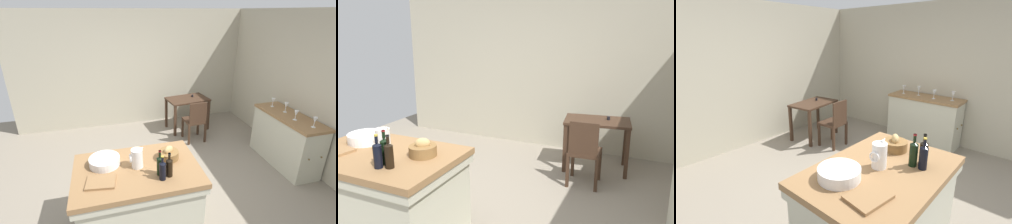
% 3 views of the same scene
% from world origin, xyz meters
% --- Properties ---
extents(ground_plane, '(6.76, 6.76, 0.00)m').
position_xyz_m(ground_plane, '(0.00, 0.00, 0.00)').
color(ground_plane, gray).
extents(wall_back, '(5.32, 0.12, 2.60)m').
position_xyz_m(wall_back, '(0.00, 2.60, 1.30)').
color(wall_back, '#B2AA93').
rests_on(wall_back, ground).
extents(island_table, '(1.41, 0.96, 0.90)m').
position_xyz_m(island_table, '(-0.46, -0.67, 0.49)').
color(island_table, olive).
rests_on(island_table, ground).
extents(writing_desk, '(0.97, 0.68, 0.78)m').
position_xyz_m(writing_desk, '(1.06, 1.90, 0.61)').
color(writing_desk, '#3D281C').
rests_on(writing_desk, ground).
extents(wooden_chair, '(0.42, 0.42, 0.89)m').
position_xyz_m(wooden_chair, '(1.01, 1.27, 0.48)').
color(wooden_chair, '#3D281C').
rests_on(wooden_chair, ground).
extents(pitcher, '(0.17, 0.13, 0.27)m').
position_xyz_m(pitcher, '(-0.45, -0.64, 1.02)').
color(pitcher, white).
rests_on(pitcher, island_table).
extents(wash_bowl, '(0.35, 0.35, 0.09)m').
position_xyz_m(wash_bowl, '(-0.81, -0.51, 0.95)').
color(wash_bowl, white).
rests_on(wash_bowl, island_table).
extents(bread_basket, '(0.24, 0.24, 0.17)m').
position_xyz_m(bread_basket, '(-0.06, -0.57, 0.96)').
color(bread_basket, brown).
rests_on(bread_basket, island_table).
extents(wine_bottle_dark, '(0.07, 0.07, 0.28)m').
position_xyz_m(wine_bottle_dark, '(-0.14, -0.90, 1.02)').
color(wine_bottle_dark, black).
rests_on(wine_bottle_dark, island_table).
extents(wine_bottle_amber, '(0.07, 0.07, 0.30)m').
position_xyz_m(wine_bottle_amber, '(-0.23, -0.85, 1.02)').
color(wine_bottle_amber, black).
rests_on(wine_bottle_amber, island_table).
extents(wine_bottle_green, '(0.07, 0.07, 0.29)m').
position_xyz_m(wine_bottle_green, '(-0.23, -0.94, 1.02)').
color(wine_bottle_green, black).
rests_on(wine_bottle_green, island_table).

